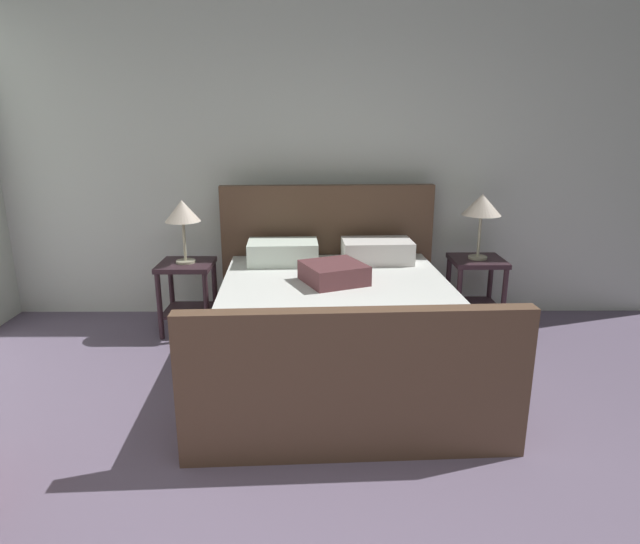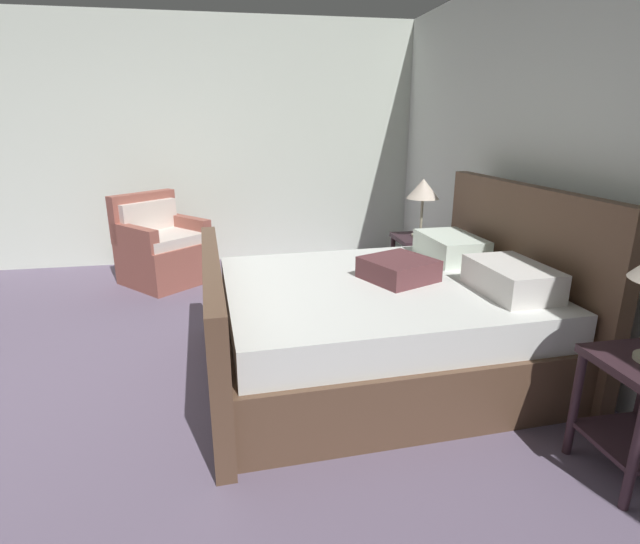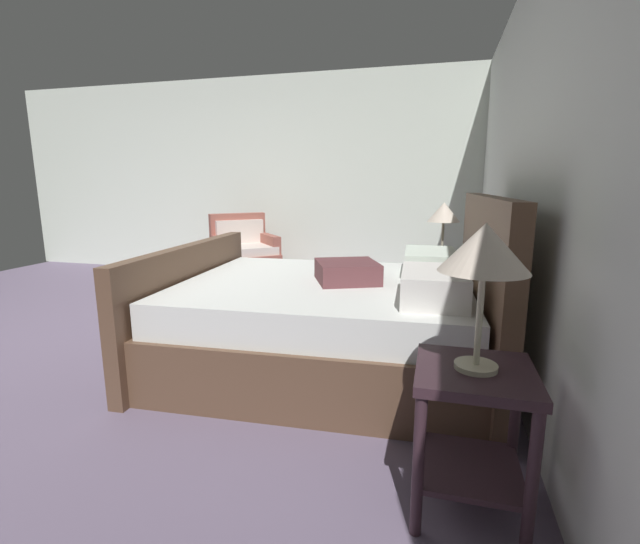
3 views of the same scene
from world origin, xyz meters
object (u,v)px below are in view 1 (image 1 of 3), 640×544
Objects in this scene: nightstand_right at (476,281)px; table_lamp_right at (482,206)px; nightstand_left at (187,285)px; table_lamp_left at (182,213)px; bed at (337,322)px.

table_lamp_right is at bearing 63.43° from nightstand_right.
table_lamp_left is at bearing 108.43° from nightstand_left.
table_lamp_left is at bearing -177.21° from nightstand_right.
table_lamp_right reaches higher than nightstand_left.
nightstand_right is (1.23, 0.85, 0.05)m from bed.
nightstand_right is 0.65m from table_lamp_right.
table_lamp_right is at bearing 34.60° from bed.
bed reaches higher than nightstand_left.
nightstand_right is 1.09× the size of table_lamp_right.
nightstand_right is 2.47m from nightstand_left.
bed is at bearing -30.76° from nightstand_left.
table_lamp_right reaches higher than nightstand_right.
bed is at bearing -30.76° from table_lamp_left.
nightstand_left is at bearing 149.24° from bed.
nightstand_right is 1.15× the size of table_lamp_left.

